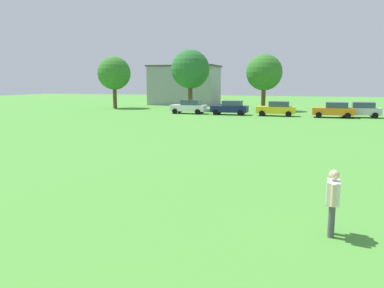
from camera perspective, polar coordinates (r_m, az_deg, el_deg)
name	(u,v)px	position (r m, az deg, el deg)	size (l,w,h in m)	color
ground_plane	(220,130)	(30.35, 4.23, 2.15)	(160.00, 160.00, 0.00)	#4C9338
adult_bystander	(333,197)	(9.96, 20.68, -7.55)	(0.33, 0.80, 1.68)	#4C4C51
parked_car_white_0	(189,107)	(46.19, -0.45, 5.71)	(4.30, 2.02, 1.68)	white
parked_car_navy_1	(230,108)	(44.73, 5.83, 5.54)	(4.30, 2.02, 1.68)	#141E4C
parked_car_yellow_2	(277,108)	(44.04, 12.78, 5.30)	(4.30, 2.02, 1.68)	yellow
parked_car_orange_3	(334,110)	(43.71, 20.79, 4.90)	(4.30, 2.02, 1.68)	orange
parked_car_silver_4	(360,110)	(44.94, 24.27, 4.78)	(4.30, 2.02, 1.68)	silver
tree_far_left	(114,73)	(57.59, -11.79, 10.49)	(4.88, 4.88, 7.60)	brown
tree_center	(190,69)	(52.62, -0.27, 11.31)	(5.31, 5.31, 8.28)	brown
tree_far_right	(264,73)	(52.24, 10.94, 10.64)	(4.87, 4.87, 7.58)	brown
house_left	(185,85)	(65.58, -1.13, 8.97)	(11.75, 7.06, 6.68)	#9999A3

